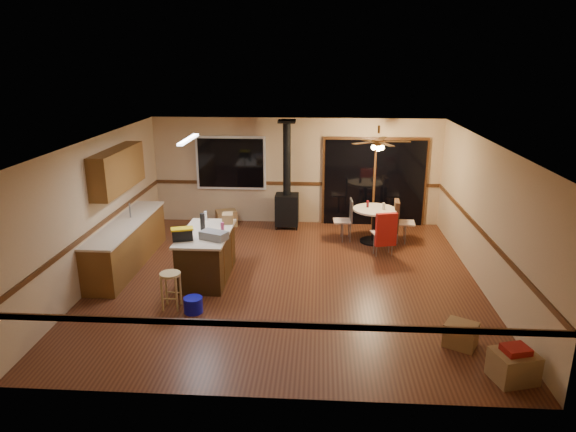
# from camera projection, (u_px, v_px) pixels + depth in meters

# --- Properties ---
(floor) EXTENTS (7.00, 7.00, 0.00)m
(floor) POSITION_uv_depth(u_px,v_px,m) (287.00, 279.00, 9.60)
(floor) COLOR #522816
(floor) RESTS_ON ground
(ceiling) EXTENTS (7.00, 7.00, 0.00)m
(ceiling) POSITION_uv_depth(u_px,v_px,m) (287.00, 141.00, 8.83)
(ceiling) COLOR silver
(ceiling) RESTS_ON ground
(wall_back) EXTENTS (7.00, 0.00, 7.00)m
(wall_back) POSITION_uv_depth(u_px,v_px,m) (296.00, 171.00, 12.55)
(wall_back) COLOR tan
(wall_back) RESTS_ON ground
(wall_front) EXTENTS (7.00, 0.00, 7.00)m
(wall_front) POSITION_uv_depth(u_px,v_px,m) (267.00, 302.00, 5.88)
(wall_front) COLOR tan
(wall_front) RESTS_ON ground
(wall_left) EXTENTS (0.00, 7.00, 7.00)m
(wall_left) POSITION_uv_depth(u_px,v_px,m) (97.00, 210.00, 9.42)
(wall_left) COLOR tan
(wall_left) RESTS_ON ground
(wall_right) EXTENTS (0.00, 7.00, 7.00)m
(wall_right) POSITION_uv_depth(u_px,v_px,m) (486.00, 217.00, 9.00)
(wall_right) COLOR tan
(wall_right) RESTS_ON ground
(chair_rail) EXTENTS (7.00, 7.00, 0.08)m
(chair_rail) POSITION_uv_depth(u_px,v_px,m) (287.00, 229.00, 9.30)
(chair_rail) COLOR #472711
(chair_rail) RESTS_ON ground
(window) EXTENTS (1.72, 0.10, 1.32)m
(window) POSITION_uv_depth(u_px,v_px,m) (231.00, 163.00, 12.54)
(window) COLOR black
(window) RESTS_ON ground
(sliding_door) EXTENTS (2.52, 0.10, 2.10)m
(sliding_door) POSITION_uv_depth(u_px,v_px,m) (374.00, 183.00, 12.46)
(sliding_door) COLOR black
(sliding_door) RESTS_ON ground
(lower_cabinets) EXTENTS (0.60, 3.00, 0.86)m
(lower_cabinets) POSITION_uv_depth(u_px,v_px,m) (127.00, 245.00, 10.14)
(lower_cabinets) COLOR brown
(lower_cabinets) RESTS_ON ground
(countertop) EXTENTS (0.64, 3.04, 0.04)m
(countertop) POSITION_uv_depth(u_px,v_px,m) (125.00, 223.00, 10.01)
(countertop) COLOR beige
(countertop) RESTS_ON lower_cabinets
(upper_cabinets) EXTENTS (0.35, 2.00, 0.80)m
(upper_cabinets) POSITION_uv_depth(u_px,v_px,m) (118.00, 170.00, 9.90)
(upper_cabinets) COLOR brown
(upper_cabinets) RESTS_ON ground
(kitchen_island) EXTENTS (0.88, 1.68, 0.90)m
(kitchen_island) POSITION_uv_depth(u_px,v_px,m) (207.00, 255.00, 9.55)
(kitchen_island) COLOR #34210D
(kitchen_island) RESTS_ON ground
(wood_stove) EXTENTS (0.55, 0.50, 2.52)m
(wood_stove) POSITION_uv_depth(u_px,v_px,m) (287.00, 199.00, 12.30)
(wood_stove) COLOR black
(wood_stove) RESTS_ON ground
(ceiling_fan) EXTENTS (0.24, 0.24, 0.55)m
(ceiling_fan) POSITION_uv_depth(u_px,v_px,m) (378.00, 144.00, 10.89)
(ceiling_fan) COLOR brown
(ceiling_fan) RESTS_ON ceiling
(fluorescent_strip) EXTENTS (0.10, 1.20, 0.04)m
(fluorescent_strip) POSITION_uv_depth(u_px,v_px,m) (188.00, 139.00, 9.23)
(fluorescent_strip) COLOR white
(fluorescent_strip) RESTS_ON ceiling
(toolbox_grey) EXTENTS (0.54, 0.42, 0.15)m
(toolbox_grey) POSITION_uv_depth(u_px,v_px,m) (214.00, 235.00, 9.04)
(toolbox_grey) COLOR slate
(toolbox_grey) RESTS_ON kitchen_island
(toolbox_black) EXTENTS (0.39, 0.28, 0.19)m
(toolbox_black) POSITION_uv_depth(u_px,v_px,m) (182.00, 235.00, 8.99)
(toolbox_black) COLOR black
(toolbox_black) RESTS_ON kitchen_island
(toolbox_yellow_lid) EXTENTS (0.43, 0.31, 0.03)m
(toolbox_yellow_lid) POSITION_uv_depth(u_px,v_px,m) (182.00, 229.00, 8.96)
(toolbox_yellow_lid) COLOR gold
(toolbox_yellow_lid) RESTS_ON toolbox_black
(box_on_island) EXTENTS (0.24, 0.30, 0.19)m
(box_on_island) POSITION_uv_depth(u_px,v_px,m) (228.00, 218.00, 9.94)
(box_on_island) COLOR olive
(box_on_island) RESTS_ON kitchen_island
(bottle_dark) EXTENTS (0.11, 0.11, 0.31)m
(bottle_dark) POSITION_uv_depth(u_px,v_px,m) (203.00, 222.00, 9.52)
(bottle_dark) COLOR black
(bottle_dark) RESTS_ON kitchen_island
(bottle_pink) EXTENTS (0.07, 0.07, 0.20)m
(bottle_pink) POSITION_uv_depth(u_px,v_px,m) (222.00, 228.00, 9.35)
(bottle_pink) COLOR #D84C8C
(bottle_pink) RESTS_ON kitchen_island
(bottle_white) EXTENTS (0.07, 0.07, 0.18)m
(bottle_white) POSITION_uv_depth(u_px,v_px,m) (205.00, 216.00, 10.09)
(bottle_white) COLOR white
(bottle_white) RESTS_ON kitchen_island
(bar_stool) EXTENTS (0.39, 0.39, 0.63)m
(bar_stool) POSITION_uv_depth(u_px,v_px,m) (171.00, 291.00, 8.42)
(bar_stool) COLOR tan
(bar_stool) RESTS_ON floor
(blue_bucket) EXTENTS (0.32, 0.32, 0.26)m
(blue_bucket) POSITION_uv_depth(u_px,v_px,m) (193.00, 305.00, 8.33)
(blue_bucket) COLOR #0C0EB3
(blue_bucket) RESTS_ON floor
(dining_table) EXTENTS (0.96, 0.96, 0.78)m
(dining_table) POSITION_uv_depth(u_px,v_px,m) (374.00, 219.00, 11.39)
(dining_table) COLOR black
(dining_table) RESTS_ON ground
(glass_red) EXTENTS (0.07, 0.07, 0.15)m
(glass_red) POSITION_uv_depth(u_px,v_px,m) (368.00, 204.00, 11.39)
(glass_red) COLOR #590C14
(glass_red) RESTS_ON dining_table
(glass_cream) EXTENTS (0.06, 0.06, 0.15)m
(glass_cream) POSITION_uv_depth(u_px,v_px,m) (383.00, 206.00, 11.23)
(glass_cream) COLOR beige
(glass_cream) RESTS_ON dining_table
(chair_left) EXTENTS (0.42, 0.42, 0.51)m
(chair_left) POSITION_uv_depth(u_px,v_px,m) (347.00, 215.00, 11.50)
(chair_left) COLOR tan
(chair_left) RESTS_ON ground
(chair_near) EXTENTS (0.52, 0.55, 0.70)m
(chair_near) POSITION_uv_depth(u_px,v_px,m) (386.00, 229.00, 10.52)
(chair_near) COLOR tan
(chair_near) RESTS_ON ground
(chair_right) EXTENTS (0.49, 0.46, 0.70)m
(chair_right) POSITION_uv_depth(u_px,v_px,m) (398.00, 216.00, 11.40)
(chair_right) COLOR tan
(chair_right) RESTS_ON ground
(box_under_window) EXTENTS (0.58, 0.53, 0.38)m
(box_under_window) POSITION_uv_depth(u_px,v_px,m) (226.00, 218.00, 12.60)
(box_under_window) COLOR olive
(box_under_window) RESTS_ON floor
(box_corner_a) EXTENTS (0.62, 0.57, 0.40)m
(box_corner_a) POSITION_uv_depth(u_px,v_px,m) (513.00, 366.00, 6.56)
(box_corner_a) COLOR olive
(box_corner_a) RESTS_ON floor
(box_corner_b) EXTENTS (0.55, 0.53, 0.35)m
(box_corner_b) POSITION_uv_depth(u_px,v_px,m) (461.00, 335.00, 7.36)
(box_corner_b) COLOR olive
(box_corner_b) RESTS_ON floor
(box_small_red) EXTENTS (0.38, 0.34, 0.08)m
(box_small_red) POSITION_uv_depth(u_px,v_px,m) (516.00, 350.00, 6.49)
(box_small_red) COLOR maroon
(box_small_red) RESTS_ON box_corner_a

